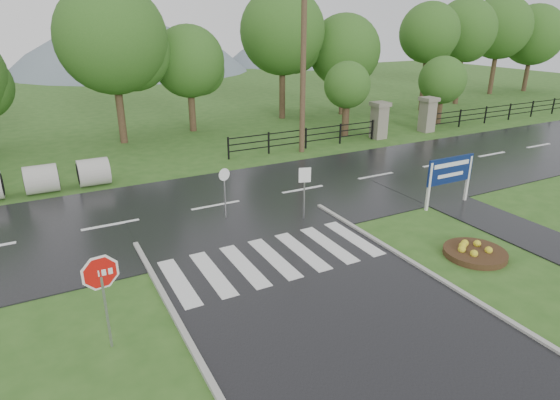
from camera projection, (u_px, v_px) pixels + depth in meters
ground at (378, 356)px, 10.28m from camera, size 120.00×120.00×0.00m
main_road at (216, 206)px, 18.51m from camera, size 90.00×8.00×0.04m
walkway at (490, 219)px, 17.30m from camera, size 2.20×11.00×0.04m
crosswalk at (274, 258)px, 14.37m from camera, size 6.50×2.80×0.02m
pillar_west at (379, 120)px, 28.73m from camera, size 1.00×1.00×2.24m
pillar_east at (428, 114)px, 30.48m from camera, size 1.00×1.00×2.24m
fence_west at (306, 136)px, 26.59m from camera, size 9.58×0.08×1.20m
fence_east at (532, 107)px, 35.36m from camera, size 20.58×0.08×1.20m
hills at (113, 178)px, 70.92m from camera, size 102.00×48.00×48.00m
treeline at (154, 133)px, 30.47m from camera, size 83.20×5.20×10.00m
stop_sign at (102, 280)px, 9.97m from camera, size 1.08×0.16×2.44m
estate_billboard at (450, 172)px, 18.10m from camera, size 2.29×0.10×2.01m
flower_bed at (475, 252)px, 14.58m from camera, size 1.92×1.92×0.38m
reg_sign_small at (305, 183)px, 16.79m from camera, size 0.43×0.15×2.00m
reg_sign_round at (225, 187)px, 16.87m from camera, size 0.45×0.12×1.97m
utility_pole_east at (303, 68)px, 24.55m from camera, size 1.53×0.63×8.95m
entrance_tree_left at (347, 85)px, 28.61m from camera, size 2.84×2.84×4.61m
entrance_tree_right at (442, 80)px, 32.19m from camera, size 3.23×3.23×4.64m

